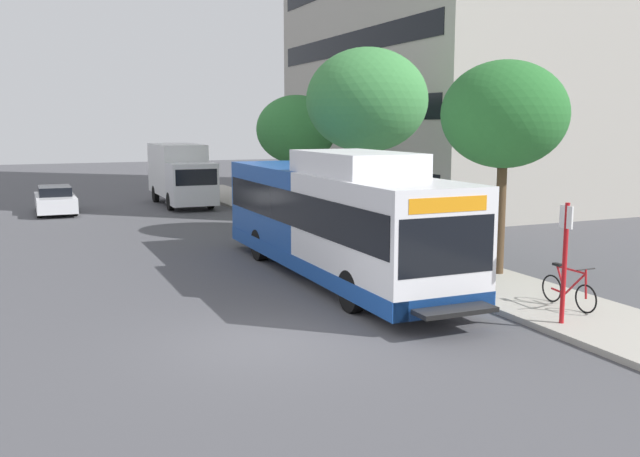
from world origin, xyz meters
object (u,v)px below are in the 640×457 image
object	(u,v)px
street_tree_near_stop	(504,115)
street_tree_far_block	(296,130)
transit_bus	(334,219)
bus_stop_sign_pole	(565,254)
parked_car_far_lane	(55,200)
street_tree_mid_block	(367,100)
bicycle_parked	(569,290)
box_truck_background	(181,173)

from	to	relation	value
street_tree_near_stop	street_tree_far_block	bearing A→B (deg)	91.01
transit_bus	bus_stop_sign_pole	world-z (taller)	transit_bus
parked_car_far_lane	street_tree_far_block	bearing A→B (deg)	-26.35
bus_stop_sign_pole	parked_car_far_lane	world-z (taller)	bus_stop_sign_pole
street_tree_mid_block	bicycle_parked	bearing A→B (deg)	-92.76
transit_bus	bicycle_parked	bearing A→B (deg)	-58.50
street_tree_far_block	street_tree_mid_block	bearing A→B (deg)	-90.36
bus_stop_sign_pole	street_tree_far_block	size ratio (longest dim) A/B	0.47
transit_bus	street_tree_near_stop	xyz separation A→B (m)	(4.30, -1.92, 2.90)
street_tree_near_stop	street_tree_far_block	world-z (taller)	street_tree_near_stop
transit_bus	bus_stop_sign_pole	bearing A→B (deg)	-70.00
transit_bus	street_tree_near_stop	bearing A→B (deg)	-24.03
parked_car_far_lane	box_truck_background	distance (m)	6.61
street_tree_near_stop	street_tree_far_block	distance (m)	15.07
transit_bus	street_tree_near_stop	distance (m)	5.53
bus_stop_sign_pole	street_tree_far_block	bearing A→B (deg)	85.21
street_tree_near_stop	street_tree_mid_block	size ratio (longest dim) A/B	0.85
bus_stop_sign_pole	street_tree_near_stop	bearing A→B (deg)	67.56
street_tree_far_block	parked_car_far_lane	bearing A→B (deg)	153.65
bicycle_parked	box_truck_background	size ratio (longest dim) A/B	0.25
bicycle_parked	street_tree_far_block	world-z (taller)	street_tree_far_block
bus_stop_sign_pole	bicycle_parked	xyz separation A→B (m)	(1.05, 0.94, -1.09)
bus_stop_sign_pole	parked_car_far_lane	size ratio (longest dim) A/B	0.58
bicycle_parked	street_tree_mid_block	xyz separation A→B (m)	(0.55, 11.40, 4.66)
bicycle_parked	street_tree_near_stop	distance (m)	5.55
street_tree_far_block	box_truck_background	size ratio (longest dim) A/B	0.79
street_tree_near_stop	street_tree_far_block	xyz separation A→B (m)	(-0.27, 15.06, -0.53)
bus_stop_sign_pole	bicycle_parked	distance (m)	1.78
bicycle_parked	parked_car_far_lane	world-z (taller)	parked_car_far_lane
street_tree_mid_block	parked_car_far_lane	size ratio (longest dim) A/B	1.56
transit_bus	street_tree_far_block	bearing A→B (deg)	72.92
bicycle_parked	box_truck_background	distance (m)	25.42
street_tree_mid_block	box_truck_background	xyz separation A→B (m)	(-4.15, 13.74, -3.48)
street_tree_near_stop	street_tree_mid_block	xyz separation A→B (m)	(-0.31, 7.70, 0.62)
street_tree_near_stop	street_tree_mid_block	distance (m)	7.73
box_truck_background	street_tree_near_stop	bearing A→B (deg)	-78.24
street_tree_mid_block	street_tree_far_block	distance (m)	7.44
parked_car_far_lane	bicycle_parked	bearing A→B (deg)	-67.33
street_tree_far_block	bicycle_parked	bearing A→B (deg)	-91.82
street_tree_near_stop	box_truck_background	xyz separation A→B (m)	(-4.46, 21.44, -2.86)
transit_bus	box_truck_background	bearing A→B (deg)	90.47
street_tree_near_stop	box_truck_background	distance (m)	22.09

